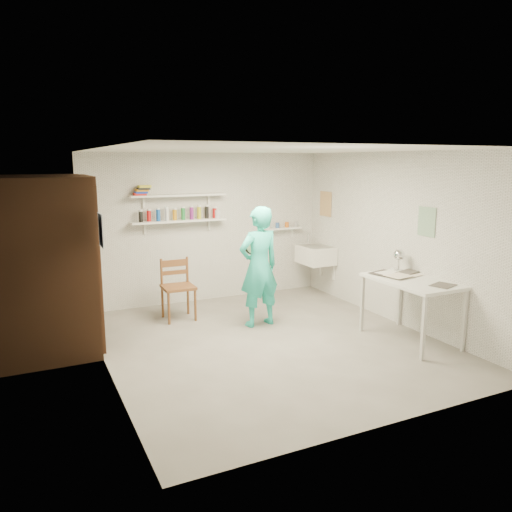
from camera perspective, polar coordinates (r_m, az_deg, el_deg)
name	(u,v)px	position (r m, az deg, el deg)	size (l,w,h in m)	color
floor	(270,343)	(6.45, 1.56, -9.89)	(4.00, 4.50, 0.02)	slate
ceiling	(271,149)	(6.04, 1.68, 12.12)	(4.00, 4.50, 0.02)	silver
wall_back	(207,228)	(8.18, -5.64, 3.24)	(4.00, 0.02, 2.40)	silver
wall_front	(395,293)	(4.29, 15.56, -4.05)	(4.00, 0.02, 2.40)	silver
wall_left	(101,264)	(5.52, -17.27, -0.87)	(0.02, 4.50, 2.40)	silver
wall_right	(398,239)	(7.26, 15.88, 1.92)	(0.02, 4.50, 2.40)	silver
doorway_recess	(91,264)	(6.59, -18.37, -0.87)	(0.02, 0.90, 2.00)	black
corridor_box	(28,265)	(6.53, -24.57, -0.96)	(1.40, 1.50, 2.10)	brown
door_lintel	(87,179)	(6.47, -18.75, 8.29)	(0.06, 1.05, 0.10)	brown
door_jamb_near	(98,272)	(6.10, -17.57, -1.72)	(0.06, 0.10, 2.00)	brown
door_jamb_far	(87,257)	(7.08, -18.74, -0.11)	(0.06, 0.10, 2.00)	brown
shelf_lower	(179,221)	(7.88, -8.76, 3.98)	(1.50, 0.22, 0.03)	white
shelf_upper	(179,195)	(7.85, -8.84, 6.88)	(1.50, 0.22, 0.03)	white
ledge_shelf	(282,228)	(8.66, 3.00, 3.17)	(0.70, 0.14, 0.03)	white
poster_left	(101,230)	(5.52, -17.33, 2.81)	(0.01, 0.28, 0.36)	#334C7F
poster_right_a	(326,204)	(8.63, 7.96, 5.92)	(0.01, 0.34, 0.42)	#995933
poster_right_b	(427,222)	(6.81, 18.92, 3.72)	(0.01, 0.30, 0.38)	#3F724C
belfast_sink	(316,255)	(8.53, 6.85, 0.13)	(0.48, 0.60, 0.30)	white
man	(259,267)	(6.87, 0.35, -1.24)	(0.61, 0.40, 1.67)	#2AD4BD
wall_clock	(254,244)	(7.02, -0.25, 1.34)	(0.30, 0.30, 0.04)	beige
wooden_chair	(178,287)	(7.30, -8.88, -3.54)	(0.45, 0.43, 0.96)	brown
work_table	(410,310)	(6.67, 17.23, -5.96)	(0.73, 1.21, 0.81)	silver
desk_lamp	(399,255)	(7.00, 16.05, 0.15)	(0.15, 0.15, 0.15)	silver
spray_cans	(179,215)	(7.87, -8.78, 4.70)	(1.32, 0.06, 0.17)	black
book_stack	(142,191)	(7.70, -12.88, 7.30)	(0.26, 0.14, 0.14)	red
ledge_pots	(282,225)	(8.65, 3.01, 3.56)	(0.48, 0.07, 0.09)	silver
papers	(412,278)	(6.56, 17.44, -2.45)	(0.30, 0.22, 0.03)	silver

